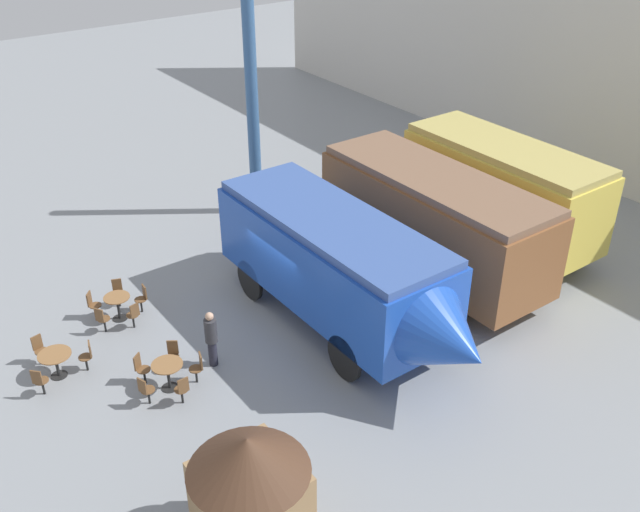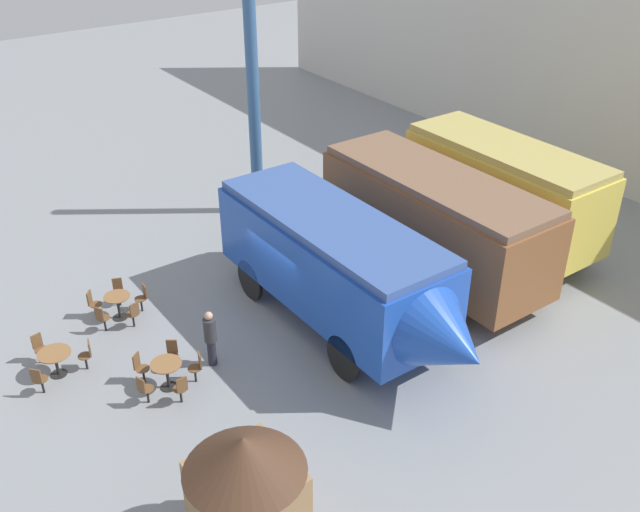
% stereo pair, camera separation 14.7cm
% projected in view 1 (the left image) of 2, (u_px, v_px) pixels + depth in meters
% --- Properties ---
extents(ground_plane, '(80.00, 80.00, 0.00)m').
position_uv_depth(ground_plane, '(293.00, 312.00, 21.42)').
color(ground_plane, gray).
extents(backdrop_wall, '(44.00, 0.15, 9.00)m').
position_uv_depth(backdrop_wall, '(623.00, 78.00, 26.91)').
color(backdrop_wall, silver).
rests_on(backdrop_wall, ground_plane).
extents(passenger_coach_vintage, '(7.07, 2.64, 3.63)m').
position_uv_depth(passenger_coach_vintage, '(502.00, 187.00, 24.05)').
color(passenger_coach_vintage, '#E0C64C').
rests_on(passenger_coach_vintage, ground_plane).
extents(passenger_coach_wooden, '(7.99, 2.81, 3.49)m').
position_uv_depth(passenger_coach_wooden, '(433.00, 218.00, 22.31)').
color(passenger_coach_wooden, brown).
rests_on(passenger_coach_wooden, ground_plane).
extents(streamlined_locomotive, '(9.60, 2.81, 3.38)m').
position_uv_depth(streamlined_locomotive, '(345.00, 268.00, 19.65)').
color(streamlined_locomotive, blue).
rests_on(streamlined_locomotive, ground_plane).
extents(cafe_table_near, '(0.76, 0.76, 0.77)m').
position_uv_depth(cafe_table_near, '(117.00, 302.00, 20.82)').
color(cafe_table_near, black).
rests_on(cafe_table_near, ground_plane).
extents(cafe_table_mid, '(0.81, 0.81, 0.78)m').
position_uv_depth(cafe_table_mid, '(168.00, 370.00, 18.14)').
color(cafe_table_mid, black).
rests_on(cafe_table_mid, ground_plane).
extents(cafe_table_far, '(0.86, 0.86, 0.72)m').
position_uv_depth(cafe_table_far, '(55.00, 359.00, 18.57)').
color(cafe_table_far, black).
rests_on(cafe_table_far, ground_plane).
extents(cafe_chair_0, '(0.39, 0.40, 0.87)m').
position_uv_depth(cafe_chair_0, '(102.00, 318.00, 20.25)').
color(cafe_chair_0, black).
rests_on(cafe_chair_0, ground_plane).
extents(cafe_chair_1, '(0.38, 0.36, 0.87)m').
position_uv_depth(cafe_chair_1, '(134.00, 314.00, 20.44)').
color(cafe_chair_1, black).
rests_on(cafe_chair_1, ground_plane).
extents(cafe_chair_2, '(0.36, 0.36, 0.87)m').
position_uv_depth(cafe_chair_2, '(143.00, 297.00, 21.20)').
color(cafe_chair_2, black).
rests_on(cafe_chair_2, ground_plane).
extents(cafe_chair_3, '(0.39, 0.38, 0.87)m').
position_uv_depth(cafe_chair_3, '(118.00, 291.00, 21.49)').
color(cafe_chair_3, black).
rests_on(cafe_chair_3, ground_plane).
extents(cafe_chair_4, '(0.40, 0.41, 0.87)m').
position_uv_depth(cafe_chair_4, '(93.00, 303.00, 20.90)').
color(cafe_chair_4, black).
rests_on(cafe_chair_4, ground_plane).
extents(cafe_chair_5, '(0.36, 0.36, 0.87)m').
position_uv_depth(cafe_chair_5, '(182.00, 389.00, 17.65)').
color(cafe_chair_5, black).
rests_on(cafe_chair_5, ground_plane).
extents(cafe_chair_6, '(0.37, 0.39, 0.87)m').
position_uv_depth(cafe_chair_6, '(198.00, 366.00, 18.40)').
color(cafe_chair_6, black).
rests_on(cafe_chair_6, ground_plane).
extents(cafe_chair_7, '(0.40, 0.40, 0.87)m').
position_uv_depth(cafe_chair_7, '(173.00, 354.00, 18.85)').
color(cafe_chair_7, black).
rests_on(cafe_chair_7, ground_plane).
extents(cafe_chair_8, '(0.40, 0.40, 0.87)m').
position_uv_depth(cafe_chair_8, '(141.00, 367.00, 18.37)').
color(cafe_chair_8, black).
rests_on(cafe_chair_8, ground_plane).
extents(cafe_chair_9, '(0.37, 0.39, 0.87)m').
position_uv_depth(cafe_chair_9, '(145.00, 389.00, 17.63)').
color(cafe_chair_9, black).
rests_on(cafe_chair_9, ground_plane).
extents(cafe_chair_10, '(0.38, 0.36, 0.87)m').
position_uv_depth(cafe_chair_10, '(40.00, 348.00, 19.06)').
color(cafe_chair_10, black).
rests_on(cafe_chair_10, ground_plane).
extents(cafe_chair_11, '(0.40, 0.40, 0.87)m').
position_uv_depth(cafe_chair_11, '(39.00, 380.00, 17.92)').
color(cafe_chair_11, black).
rests_on(cafe_chair_11, ground_plane).
extents(cafe_chair_12, '(0.37, 0.39, 0.87)m').
position_uv_depth(cafe_chair_12, '(88.00, 354.00, 18.83)').
color(cafe_chair_12, black).
rests_on(cafe_chair_12, ground_plane).
extents(visitor_person, '(0.34, 0.34, 1.69)m').
position_uv_depth(visitor_person, '(211.00, 337.00, 18.81)').
color(visitor_person, '#262633').
rests_on(visitor_person, ground_plane).
extents(ticket_kiosk, '(2.34, 2.34, 3.00)m').
position_uv_depth(ticket_kiosk, '(250.00, 491.00, 13.40)').
color(ticket_kiosk, '#99754C').
rests_on(ticket_kiosk, ground_plane).
extents(support_pillar, '(0.44, 0.44, 8.00)m').
position_uv_depth(support_pillar, '(253.00, 110.00, 25.27)').
color(support_pillar, '#386093').
rests_on(support_pillar, ground_plane).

